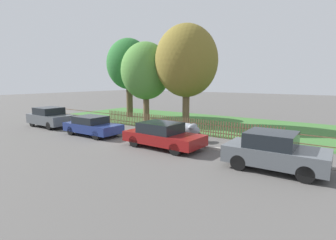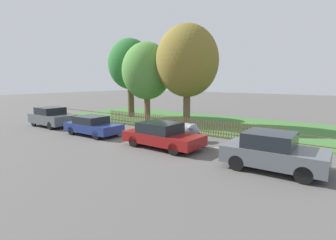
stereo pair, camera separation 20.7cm
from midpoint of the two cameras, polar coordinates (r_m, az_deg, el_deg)
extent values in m
plane|color=#565451|center=(15.60, -3.20, -4.27)|extent=(120.00, 120.00, 0.00)
cube|color=#B2ADA3|center=(15.66, -2.97, -3.99)|extent=(29.39, 0.20, 0.12)
cube|color=#3D7033|center=(21.78, 9.53, -0.67)|extent=(29.39, 9.45, 0.01)
cube|color=brown|center=(17.73, 2.59, -1.73)|extent=(29.39, 0.03, 0.05)
cube|color=brown|center=(17.66, 2.60, -0.26)|extent=(29.39, 0.03, 0.05)
cube|color=brown|center=(22.10, -12.02, 0.75)|extent=(0.06, 0.03, 1.05)
cube|color=brown|center=(21.98, -11.72, 0.72)|extent=(0.06, 0.03, 1.05)
cube|color=brown|center=(21.85, -11.43, 0.68)|extent=(0.06, 0.03, 1.05)
cube|color=brown|center=(21.73, -11.13, 0.64)|extent=(0.06, 0.03, 1.05)
cube|color=brown|center=(21.60, -10.82, 0.61)|extent=(0.06, 0.03, 1.05)
cube|color=brown|center=(21.48, -10.51, 0.57)|extent=(0.06, 0.03, 1.05)
cube|color=brown|center=(21.35, -10.20, 0.53)|extent=(0.06, 0.03, 1.05)
cube|color=brown|center=(21.23, -9.89, 0.49)|extent=(0.06, 0.03, 1.05)
cube|color=brown|center=(21.11, -9.57, 0.46)|extent=(0.06, 0.03, 1.05)
cube|color=brown|center=(20.99, -9.25, 0.42)|extent=(0.06, 0.03, 1.05)
cube|color=brown|center=(20.87, -8.92, 0.38)|extent=(0.06, 0.03, 1.05)
cube|color=brown|center=(20.75, -8.60, 0.34)|extent=(0.06, 0.03, 1.05)
cube|color=brown|center=(20.63, -8.26, 0.30)|extent=(0.06, 0.03, 1.05)
cube|color=brown|center=(20.51, -7.93, 0.26)|extent=(0.06, 0.03, 1.05)
cube|color=brown|center=(20.39, -7.59, 0.22)|extent=(0.06, 0.03, 1.05)
cube|color=brown|center=(20.27, -7.24, 0.17)|extent=(0.06, 0.03, 1.05)
cube|color=brown|center=(20.16, -6.89, 0.13)|extent=(0.06, 0.03, 1.05)
cube|color=brown|center=(20.04, -6.54, 0.09)|extent=(0.06, 0.03, 1.05)
cube|color=brown|center=(19.93, -6.18, 0.05)|extent=(0.06, 0.03, 1.05)
cube|color=brown|center=(19.81, -5.82, 0.00)|extent=(0.06, 0.03, 1.05)
cube|color=brown|center=(19.70, -5.46, -0.04)|extent=(0.06, 0.03, 1.05)
cube|color=brown|center=(19.59, -5.09, -0.09)|extent=(0.06, 0.03, 1.05)
cube|color=brown|center=(19.48, -4.71, -0.13)|extent=(0.06, 0.03, 1.05)
cube|color=brown|center=(19.36, -4.34, -0.18)|extent=(0.06, 0.03, 1.05)
cube|color=brown|center=(19.25, -3.95, -0.22)|extent=(0.06, 0.03, 1.05)
cube|color=brown|center=(19.15, -3.57, -0.27)|extent=(0.06, 0.03, 1.05)
cube|color=brown|center=(19.04, -3.18, -0.32)|extent=(0.06, 0.03, 1.05)
cube|color=brown|center=(18.93, -2.78, -0.37)|extent=(0.06, 0.03, 1.05)
cube|color=brown|center=(18.82, -2.38, -0.41)|extent=(0.06, 0.03, 1.05)
cube|color=brown|center=(18.72, -1.98, -0.46)|extent=(0.06, 0.03, 1.05)
cube|color=brown|center=(18.61, -1.57, -0.51)|extent=(0.06, 0.03, 1.05)
cube|color=brown|center=(18.51, -1.16, -0.56)|extent=(0.06, 0.03, 1.05)
cube|color=brown|center=(18.41, -0.74, -0.61)|extent=(0.06, 0.03, 1.05)
cube|color=brown|center=(18.31, -0.31, -0.66)|extent=(0.06, 0.03, 1.05)
cube|color=brown|center=(18.21, 0.11, -0.71)|extent=(0.06, 0.03, 1.05)
cube|color=brown|center=(18.11, 0.55, -0.77)|extent=(0.06, 0.03, 1.05)
cube|color=brown|center=(18.01, 0.98, -0.82)|extent=(0.06, 0.03, 1.05)
cube|color=brown|center=(17.91, 1.42, -0.87)|extent=(0.06, 0.03, 1.05)
cube|color=brown|center=(17.82, 1.87, -0.93)|extent=(0.06, 0.03, 1.05)
cube|color=brown|center=(17.72, 2.32, -0.98)|extent=(0.06, 0.03, 1.05)
cube|color=brown|center=(17.63, 2.78, -1.03)|extent=(0.06, 0.03, 1.05)
cube|color=brown|center=(17.53, 3.24, -1.09)|extent=(0.06, 0.03, 1.05)
cube|color=brown|center=(17.44, 3.71, -1.14)|extent=(0.06, 0.03, 1.05)
cube|color=brown|center=(17.35, 4.18, -1.20)|extent=(0.06, 0.03, 1.05)
cube|color=brown|center=(17.26, 4.65, -1.26)|extent=(0.06, 0.03, 1.05)
cube|color=brown|center=(17.17, 5.13, -1.31)|extent=(0.06, 0.03, 1.05)
cube|color=brown|center=(17.09, 5.62, -1.37)|extent=(0.06, 0.03, 1.05)
cube|color=brown|center=(17.00, 6.11, -1.43)|extent=(0.06, 0.03, 1.05)
cube|color=brown|center=(16.92, 6.61, -1.49)|extent=(0.06, 0.03, 1.05)
cube|color=brown|center=(16.83, 7.11, -1.55)|extent=(0.06, 0.03, 1.05)
cube|color=brown|center=(16.75, 7.61, -1.61)|extent=(0.06, 0.03, 1.05)
cube|color=brown|center=(16.67, 8.12, -1.67)|extent=(0.06, 0.03, 1.05)
cube|color=brown|center=(16.59, 8.64, -1.73)|extent=(0.06, 0.03, 1.05)
cube|color=brown|center=(16.52, 9.16, -1.79)|extent=(0.06, 0.03, 1.05)
cube|color=brown|center=(16.44, 9.68, -1.85)|extent=(0.06, 0.03, 1.05)
cube|color=brown|center=(16.37, 10.21, -1.91)|extent=(0.06, 0.03, 1.05)
cube|color=brown|center=(16.29, 10.75, -1.97)|extent=(0.06, 0.03, 1.05)
cube|color=brown|center=(16.22, 11.29, -2.04)|extent=(0.06, 0.03, 1.05)
cube|color=brown|center=(16.15, 11.83, -2.10)|extent=(0.06, 0.03, 1.05)
cube|color=brown|center=(16.08, 12.38, -2.16)|extent=(0.06, 0.03, 1.05)
cube|color=brown|center=(16.01, 12.94, -2.23)|extent=(0.06, 0.03, 1.05)
cube|color=brown|center=(15.95, 13.49, -2.29)|extent=(0.06, 0.03, 1.05)
cube|color=brown|center=(15.88, 14.06, -2.35)|extent=(0.06, 0.03, 1.05)
cube|color=brown|center=(15.82, 14.63, -2.42)|extent=(0.06, 0.03, 1.05)
cube|color=brown|center=(15.76, 15.20, -2.48)|extent=(0.06, 0.03, 1.05)
cube|color=brown|center=(15.70, 15.77, -2.55)|extent=(0.06, 0.03, 1.05)
cube|color=brown|center=(15.64, 16.36, -2.61)|extent=(0.06, 0.03, 1.05)
cube|color=brown|center=(15.59, 16.94, -2.68)|extent=(0.06, 0.03, 1.05)
cube|color=brown|center=(15.53, 17.53, -2.74)|extent=(0.06, 0.03, 1.05)
cube|color=brown|center=(15.48, 18.13, -2.81)|extent=(0.06, 0.03, 1.05)
cube|color=brown|center=(15.43, 18.72, -2.88)|extent=(0.06, 0.03, 1.05)
cube|color=brown|center=(15.38, 19.33, -2.94)|extent=(0.06, 0.03, 1.05)
cube|color=brown|center=(15.33, 19.93, -3.01)|extent=(0.06, 0.03, 1.05)
cube|color=brown|center=(15.28, 20.54, -3.07)|extent=(0.06, 0.03, 1.05)
cube|color=brown|center=(15.24, 21.15, -3.14)|extent=(0.06, 0.03, 1.05)
cube|color=brown|center=(15.20, 21.77, -3.21)|extent=(0.06, 0.03, 1.05)
cube|color=brown|center=(15.16, 22.39, -3.27)|extent=(0.06, 0.03, 1.05)
cube|color=brown|center=(15.12, 23.02, -3.34)|extent=(0.06, 0.03, 1.05)
cube|color=brown|center=(15.08, 23.64, -3.40)|extent=(0.06, 0.03, 1.05)
cube|color=brown|center=(15.04, 24.27, -3.47)|extent=(0.06, 0.03, 1.05)
cube|color=#51565B|center=(21.71, -23.67, 0.26)|extent=(3.78, 1.82, 0.70)
cube|color=black|center=(21.80, -24.01, 1.88)|extent=(1.81, 1.64, 0.52)
cylinder|color=black|center=(21.19, -20.07, -0.56)|extent=(0.57, 0.14, 0.57)
cylinder|color=black|center=(20.33, -24.02, -1.16)|extent=(0.57, 0.14, 0.57)
cylinder|color=black|center=(23.17, -23.26, 0.00)|extent=(0.57, 0.14, 0.57)
cylinder|color=black|center=(22.39, -26.97, -0.51)|extent=(0.57, 0.14, 0.57)
cube|color=navy|center=(17.37, -15.62, -1.55)|extent=(3.92, 1.81, 0.53)
cube|color=black|center=(17.44, -16.08, 0.11)|extent=(1.90, 1.59, 0.45)
cylinder|color=black|center=(17.03, -10.97, -2.34)|extent=(0.57, 0.15, 0.57)
cylinder|color=black|center=(16.01, -15.04, -3.18)|extent=(0.57, 0.15, 0.57)
cylinder|color=black|center=(18.82, -16.05, -1.49)|extent=(0.57, 0.15, 0.57)
cylinder|color=black|center=(17.90, -19.98, -2.18)|extent=(0.57, 0.15, 0.57)
cube|color=maroon|center=(13.63, -0.65, -3.91)|extent=(4.27, 1.89, 0.53)
cube|color=black|center=(13.66, -1.35, -1.63)|extent=(2.07, 1.67, 0.53)
cylinder|color=black|center=(13.62, 5.92, -4.91)|extent=(0.60, 0.15, 0.60)
cylinder|color=black|center=(12.26, 1.76, -6.39)|extent=(0.60, 0.15, 0.60)
cylinder|color=black|center=(15.13, -2.59, -3.51)|extent=(0.60, 0.15, 0.60)
cylinder|color=black|center=(13.92, -7.07, -4.63)|extent=(0.60, 0.15, 0.60)
cube|color=#51565B|center=(11.07, 22.55, -7.16)|extent=(3.82, 1.99, 0.66)
cube|color=black|center=(10.96, 21.78, -3.95)|extent=(1.86, 1.74, 0.57)
cylinder|color=black|center=(11.81, 28.99, -8.04)|extent=(0.62, 0.16, 0.62)
cylinder|color=black|center=(10.16, 27.92, -10.58)|extent=(0.62, 0.16, 0.62)
cylinder|color=black|center=(12.23, 17.99, -6.82)|extent=(0.62, 0.16, 0.62)
cylinder|color=black|center=(10.64, 15.22, -9.00)|extent=(0.62, 0.16, 0.62)
cylinder|color=black|center=(14.97, 6.54, -3.66)|extent=(0.62, 0.14, 0.61)
cylinder|color=black|center=(15.54, 2.37, -3.15)|extent=(0.62, 0.14, 0.61)
ellipsoid|color=gray|center=(15.18, 4.43, -2.16)|extent=(1.71, 0.86, 0.80)
ellipsoid|color=gray|center=(14.96, 5.77, -1.50)|extent=(0.45, 0.95, 0.37)
cylinder|color=brown|center=(25.39, -7.84, 4.87)|extent=(0.60, 0.60, 3.70)
ellipsoid|color=#286B2D|center=(25.39, -7.99, 11.98)|extent=(4.11, 4.11, 4.73)
cylinder|color=brown|center=(21.80, -4.28, 3.34)|extent=(0.49, 0.49, 2.96)
ellipsoid|color=#4C8438|center=(21.73, -4.36, 10.60)|extent=(4.04, 4.04, 4.64)
cylinder|color=brown|center=(20.15, 4.40, 3.59)|extent=(0.53, 0.53, 3.44)
ellipsoid|color=olive|center=(20.13, 4.50, 12.72)|extent=(4.70, 4.70, 5.41)
camera|label=1|loc=(0.10, -89.63, 0.06)|focal=28.00mm
camera|label=2|loc=(0.10, 90.37, -0.06)|focal=28.00mm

